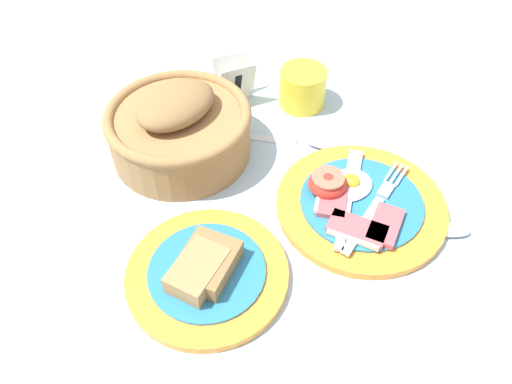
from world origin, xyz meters
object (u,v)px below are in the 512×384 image
bread_basket (179,128)px  teaspoon_by_saucer (464,231)px  number_card (235,80)px  teaspoon_near_cup (311,142)px  sugar_cup (303,86)px  breakfast_plate (357,203)px  bread_plate (206,272)px

bread_basket → teaspoon_by_saucer: bearing=-54.0°
number_card → teaspoon_near_cup: number_card is taller
teaspoon_near_cup → sugar_cup: bearing=104.5°
breakfast_plate → teaspoon_near_cup: bearing=80.0°
number_card → breakfast_plate: bearing=-78.2°
bread_plate → number_card: (0.21, 0.29, 0.02)m
sugar_cup → bread_basket: bearing=-179.1°
bread_basket → number_card: bearing=28.0°
bread_basket → teaspoon_near_cup: size_ratio=1.34×
bread_basket → number_card: (0.13, 0.07, -0.01)m
sugar_cup → teaspoon_by_saucer: size_ratio=0.47×
sugar_cup → teaspoon_near_cup: size_ratio=0.49×
sugar_cup → number_card: size_ratio=1.04×
number_card → teaspoon_near_cup: bearing=-67.1°
number_card → teaspoon_by_saucer: bearing=-66.5°
breakfast_plate → bread_plate: bearing=177.7°
teaspoon_near_cup → bread_plate: bearing=-111.6°
teaspoon_by_saucer → number_card: bearing=-36.4°
breakfast_plate → bread_plate: 0.23m
bread_plate → sugar_cup: bearing=36.7°
bread_basket → teaspoon_by_saucer: size_ratio=1.30×
bread_plate → teaspoon_near_cup: 0.28m
breakfast_plate → bread_plate: size_ratio=1.17×
breakfast_plate → number_card: (-0.02, 0.30, 0.03)m
sugar_cup → teaspoon_by_saucer: (0.02, -0.34, -0.03)m
breakfast_plate → number_card: bearing=93.3°
breakfast_plate → number_card: 0.30m
bread_plate → teaspoon_by_saucer: 0.34m
sugar_cup → teaspoon_near_cup: 0.11m
teaspoon_by_saucer → teaspoon_near_cup: bearing=-36.0°
teaspoon_by_saucer → teaspoon_near_cup: size_ratio=1.03×
bread_basket → teaspoon_near_cup: bearing=-27.1°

